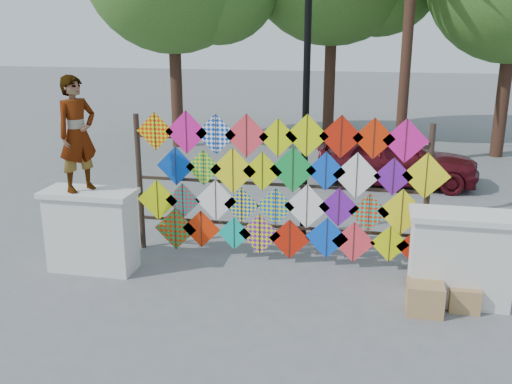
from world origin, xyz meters
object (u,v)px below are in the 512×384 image
Objects in this scene: vendor_woman at (77,134)px; lamppost at (306,85)px; sedan at (396,158)px; kite_rack at (282,188)px.

vendor_woman is 0.38× the size of lamppost.
sedan is (4.83, 5.97, -1.50)m from vendor_woman.
kite_rack is at bearing -98.43° from lamppost.
lamppost is (0.19, 1.28, 1.47)m from kite_rack.
vendor_woman is at bearing -162.40° from kite_rack.
vendor_woman is at bearing -144.61° from lamppost.
kite_rack is at bearing 159.53° from sedan.
kite_rack is 5.44m from sedan.
vendor_woman reaches higher than sedan.
lamppost is (3.10, 2.20, 0.56)m from vendor_woman.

